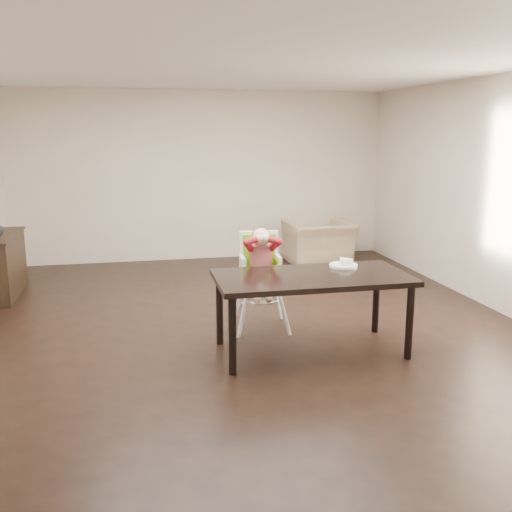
# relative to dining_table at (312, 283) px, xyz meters

# --- Properties ---
(ground) EXTENTS (7.00, 7.00, 0.00)m
(ground) POSITION_rel_dining_table_xyz_m (-0.49, 0.79, -0.67)
(ground) COLOR black
(ground) RESTS_ON ground
(room_walls) EXTENTS (6.02, 7.02, 2.71)m
(room_walls) POSITION_rel_dining_table_xyz_m (-0.49, 0.79, 1.18)
(room_walls) COLOR beige
(room_walls) RESTS_ON ground
(dining_table) EXTENTS (1.80, 0.90, 0.75)m
(dining_table) POSITION_rel_dining_table_xyz_m (0.00, 0.00, 0.00)
(dining_table) COLOR black
(dining_table) RESTS_ON ground
(high_chair) EXTENTS (0.48, 0.48, 1.08)m
(high_chair) POSITION_rel_dining_table_xyz_m (-0.32, 0.77, 0.09)
(high_chair) COLOR white
(high_chair) RESTS_ON ground
(plate) EXTENTS (0.31, 0.31, 0.08)m
(plate) POSITION_rel_dining_table_xyz_m (0.41, 0.25, 0.11)
(plate) COLOR white
(plate) RESTS_ON dining_table
(armchair) EXTENTS (1.04, 0.70, 0.88)m
(armchair) POSITION_rel_dining_table_xyz_m (1.27, 3.59, -0.23)
(armchair) COLOR tan
(armchair) RESTS_ON ground
(sideboard) EXTENTS (0.44, 1.26, 0.79)m
(sideboard) POSITION_rel_dining_table_xyz_m (-3.27, 2.64, -0.27)
(sideboard) COLOR black
(sideboard) RESTS_ON ground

